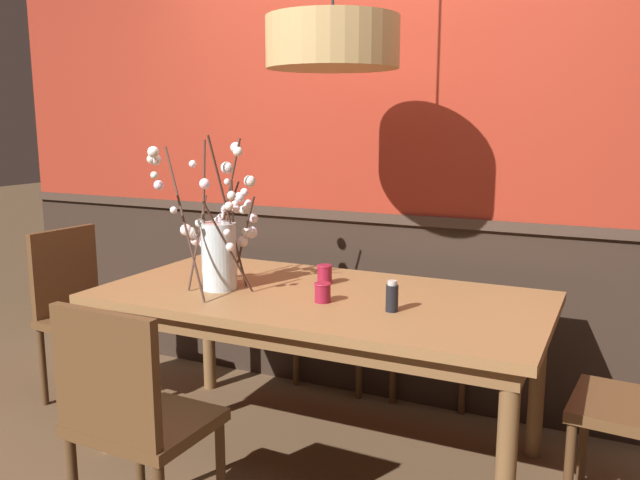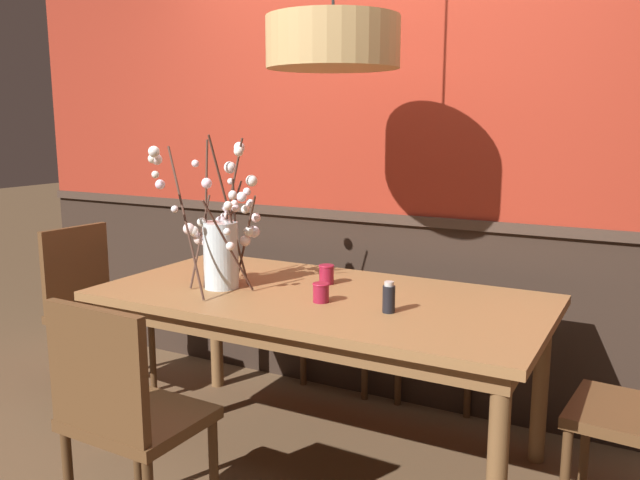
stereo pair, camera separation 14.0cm
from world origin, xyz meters
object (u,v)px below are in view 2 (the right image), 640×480
object	(u,v)px
dining_table	(320,311)
chair_far_side_right	(445,305)
chair_near_side_left	(124,409)
pendant_lamp	(333,43)
candle_holder_nearer_edge	(321,292)
vase_with_blossoms	(221,244)
candle_holder_nearer_center	(326,274)
condiment_bottle	(389,298)
chair_head_west_end	(91,302)
chair_far_side_left	(354,289)

from	to	relation	value
dining_table	chair_far_side_right	distance (m)	0.96
chair_near_side_left	pendant_lamp	xyz separation A→B (m)	(0.32, 0.96, 1.30)
candle_holder_nearer_edge	pendant_lamp	distance (m)	1.04
dining_table	vase_with_blossoms	distance (m)	0.54
candle_holder_nearer_center	condiment_bottle	bearing A→B (deg)	-33.86
chair_near_side_left	vase_with_blossoms	bearing A→B (deg)	101.85
chair_far_side_right	condiment_bottle	size ratio (longest dim) A/B	7.28
dining_table	candle_holder_nearer_edge	bearing A→B (deg)	-59.98
vase_with_blossoms	chair_head_west_end	bearing A→B (deg)	172.85
chair_head_west_end	pendant_lamp	size ratio (longest dim) A/B	0.95
chair_far_side_right	chair_near_side_left	bearing A→B (deg)	-107.56
chair_far_side_left	pendant_lamp	xyz separation A→B (m)	(0.29, -0.84, 1.28)
chair_far_side_right	chair_far_side_left	distance (m)	0.55
chair_far_side_right	chair_head_west_end	distance (m)	1.95
dining_table	chair_far_side_right	xyz separation A→B (m)	(0.29, 0.90, -0.16)
chair_head_west_end	candle_holder_nearer_edge	xyz separation A→B (m)	(1.51, -0.13, 0.28)
chair_head_west_end	chair_far_side_left	bearing A→B (deg)	36.32
dining_table	chair_far_side_left	bearing A→B (deg)	105.99
pendant_lamp	candle_holder_nearer_center	bearing A→B (deg)	127.30
chair_head_west_end	chair_near_side_left	xyz separation A→B (m)	(1.16, -0.92, 0.00)
candle_holder_nearer_center	pendant_lamp	bearing A→B (deg)	-52.70
chair_head_west_end	vase_with_blossoms	size ratio (longest dim) A/B	1.35
chair_near_side_left	candle_holder_nearer_center	bearing A→B (deg)	78.09
candle_holder_nearer_center	chair_far_side_right	bearing A→B (deg)	64.80
dining_table	chair_near_side_left	bearing A→B (deg)	-107.23
chair_far_side_right	chair_head_west_end	xyz separation A→B (m)	(-1.73, -0.89, 0.00)
candle_holder_nearer_center	chair_far_side_left	bearing A→B (deg)	105.43
chair_far_side_left	vase_with_blossoms	size ratio (longest dim) A/B	1.39
condiment_bottle	chair_head_west_end	bearing A→B (deg)	175.81
chair_far_side_right	condiment_bottle	world-z (taller)	chair_far_side_right
vase_with_blossoms	candle_holder_nearer_edge	world-z (taller)	vase_with_blossoms
chair_head_west_end	chair_near_side_left	size ratio (longest dim) A/B	1.02
dining_table	pendant_lamp	bearing A→B (deg)	52.62
dining_table	pendant_lamp	xyz separation A→B (m)	(0.04, 0.05, 1.15)
candle_holder_nearer_center	candle_holder_nearer_edge	xyz separation A→B (m)	(0.12, -0.28, -0.00)
chair_head_west_end	candle_holder_nearer_edge	size ratio (longest dim) A/B	11.38
vase_with_blossoms	pendant_lamp	size ratio (longest dim) A/B	0.70
candle_holder_nearer_edge	pendant_lamp	world-z (taller)	pendant_lamp
chair_head_west_end	condiment_bottle	xyz separation A→B (m)	(1.81, -0.13, 0.30)
chair_head_west_end	condiment_bottle	size ratio (longest dim) A/B	7.40
dining_table	chair_head_west_end	world-z (taller)	chair_head_west_end
chair_head_west_end	chair_far_side_left	world-z (taller)	chair_far_side_left
dining_table	chair_near_side_left	world-z (taller)	chair_near_side_left
chair_far_side_right	chair_near_side_left	size ratio (longest dim) A/B	1.00
chair_near_side_left	pendant_lamp	distance (m)	1.65
dining_table	condiment_bottle	size ratio (longest dim) A/B	15.54
vase_with_blossoms	condiment_bottle	distance (m)	0.84
candle_holder_nearer_center	pendant_lamp	xyz separation A→B (m)	(0.09, -0.12, 1.02)
chair_head_west_end	pendant_lamp	bearing A→B (deg)	1.43
dining_table	candle_holder_nearer_edge	xyz separation A→B (m)	(0.07, -0.12, 0.12)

